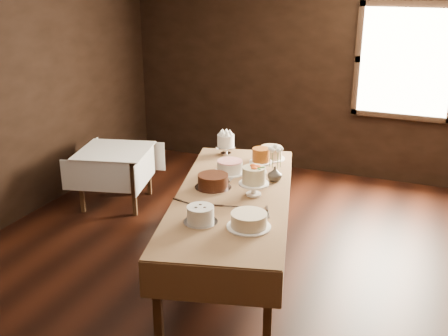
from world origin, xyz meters
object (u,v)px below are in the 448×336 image
cake_server_b (268,215)px  cake_server_e (188,203)px  flower_vase (275,174)px  cake_caramel (261,162)px  cake_chocolate (213,182)px  display_table (233,199)px  side_table (115,156)px  cake_speckled (271,153)px  cake_cream (249,221)px  cake_server_c (232,179)px  cake_lattice (230,167)px  cake_meringue (226,145)px  cake_server_d (266,185)px  cake_swirl (200,215)px  cake_flowers (254,183)px  cake_server_a (232,206)px

cake_server_b → cake_server_e: bearing=-107.9°
cake_server_b → flower_vase: (-0.18, 0.75, 0.07)m
cake_caramel → cake_chocolate: bearing=-115.9°
display_table → side_table: (-1.88, 0.93, -0.13)m
cake_speckled → cake_cream: bearing=-78.1°
display_table → cake_server_c: 0.37m
cake_lattice → cake_chocolate: cake_chocolate is taller
display_table → cake_server_b: 0.54m
cake_caramel → cake_server_c: size_ratio=1.09×
cake_caramel → cake_server_c: cake_caramel is taller
cake_server_c → cake_meringue: bearing=24.8°
cake_server_d → cake_lattice: bearing=105.5°
cake_swirl → cake_server_b: 0.57m
cake_chocolate → cake_cream: 0.86m
cake_server_e → cake_speckled: bearing=92.2°
cake_server_c → cake_lattice: bearing=26.7°
cake_speckled → cake_flowers: cake_flowers is taller
cake_caramel → cake_cream: cake_caramel is taller
flower_vase → cake_server_c: bearing=-165.1°
cake_caramel → cake_server_c: 0.36m
cake_caramel → cake_server_b: 1.00m
cake_swirl → cake_speckled: bearing=88.7°
cake_lattice → cake_server_c: cake_lattice is taller
cake_flowers → cake_cream: size_ratio=0.69×
cake_server_e → cake_server_a: bearing=27.3°
side_table → cake_cream: cake_cream is taller
side_table → cake_server_b: bearing=-28.3°
cake_server_b → cake_speckled: bearing=175.3°
side_table → cake_server_b: (2.31, -1.25, 0.19)m
cake_meringue → cake_flowers: (0.66, -0.95, 0.01)m
cake_caramel → flower_vase: size_ratio=1.83×
cake_caramel → display_table: bearing=-95.3°
display_table → cake_lattice: cake_lattice is taller
display_table → cake_chocolate: (-0.21, 0.05, 0.12)m
display_table → cake_server_d: cake_server_d is taller
display_table → cake_swirl: size_ratio=9.84×
cake_chocolate → cake_meringue: bearing=105.6°
cake_swirl → cake_server_a: 0.41m
cake_cream → cake_server_e: (-0.64, 0.23, -0.05)m
cake_server_d → flower_vase: bearing=22.3°
cake_chocolate → cake_speckled: bearing=76.3°
cake_swirl → flower_vase: 1.13m
cake_cream → cake_swirl: bearing=-169.5°
cake_server_b → cake_meringue: bearing=-166.6°
cake_server_a → cake_server_b: (0.33, -0.04, 0.00)m
cake_server_b → cake_server_e: (-0.71, -0.05, 0.00)m
cake_lattice → cake_server_a: bearing=-66.4°
side_table → cake_server_a: 2.33m
cake_server_c → cake_server_d: same height
display_table → side_table: bearing=153.6°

